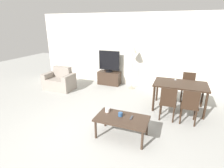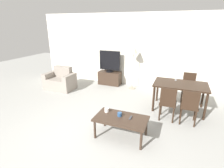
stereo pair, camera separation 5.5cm
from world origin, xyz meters
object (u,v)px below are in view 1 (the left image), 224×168
object	(u,v)px
tv_stand	(109,78)
cup_white_near	(120,114)
remote_primary	(131,118)
wine_glass_left	(176,77)
tv	(109,61)
dining_chair_near_right	(190,105)
floor_lamp	(133,52)
dining_chair_near	(168,102)
cup_colored_far	(107,110)
dining_chair_far	(188,85)
armchair	(60,81)
coffee_table	(122,120)
dining_table	(180,87)

from	to	relation	value
tv_stand	cup_white_near	world-z (taller)	cup_white_near
remote_primary	wine_glass_left	distance (m)	2.21
tv	wine_glass_left	bearing A→B (deg)	-21.66
dining_chair_near_right	floor_lamp	xyz separation A→B (m)	(-1.90, 1.88, 0.88)
tv	dining_chair_near	bearing A→B (deg)	-40.28
cup_colored_far	dining_chair_far	bearing A→B (deg)	54.72
armchair	floor_lamp	bearing A→B (deg)	22.13
tv	cup_white_near	xyz separation A→B (m)	(1.48, -3.03, -0.44)
armchair	wine_glass_left	size ratio (longest dim) A/B	7.21
coffee_table	dining_table	distance (m)	2.13
dining_table	cup_colored_far	distance (m)	2.24
armchair	floor_lamp	distance (m)	2.88
armchair	coffee_table	bearing A→B (deg)	-32.58
armchair	coffee_table	distance (m)	3.62
armchair	dining_chair_near	xyz separation A→B (m)	(3.89, -0.87, 0.20)
tv	coffee_table	xyz separation A→B (m)	(1.54, -3.09, -0.53)
cup_white_near	remote_primary	bearing A→B (deg)	1.42
tv	dining_table	bearing A→B (deg)	-25.97
remote_primary	cup_colored_far	xyz separation A→B (m)	(-0.57, 0.07, 0.03)
cup_white_near	wine_glass_left	xyz separation A→B (m)	(0.99, 2.05, 0.37)
dining_chair_near	wine_glass_left	bearing A→B (deg)	84.47
dining_chair_far	cup_white_near	distance (m)	2.85
cup_colored_far	floor_lamp	bearing A→B (deg)	93.88
armchair	tv	bearing A→B (deg)	37.11
tv	floor_lamp	bearing A→B (deg)	-8.07
dining_table	tv_stand	bearing A→B (deg)	153.99
dining_table	cup_colored_far	xyz separation A→B (m)	(-1.47, -1.68, -0.18)
dining_chair_near_right	cup_colored_far	world-z (taller)	dining_chair_near_right
tv_stand	wine_glass_left	world-z (taller)	wine_glass_left
cup_colored_far	remote_primary	bearing A→B (deg)	-6.67
dining_chair_far	wine_glass_left	bearing A→B (deg)	-131.07
coffee_table	floor_lamp	bearing A→B (deg)	101.03
tv	cup_white_near	bearing A→B (deg)	-63.93
dining_chair_near	remote_primary	bearing A→B (deg)	-122.93
dining_table	dining_chair_near_right	bearing A→B (deg)	-71.71
dining_table	remote_primary	bearing A→B (deg)	-117.20
remote_primary	tv	bearing A→B (deg)	119.66
tv_stand	wine_glass_left	distance (m)	2.74
dining_table	remote_primary	world-z (taller)	dining_table
tv	coffee_table	world-z (taller)	tv
tv	dining_chair_near_right	distance (m)	3.53
tv_stand	dining_chair_far	distance (m)	2.93
cup_white_near	wine_glass_left	size ratio (longest dim) A/B	0.65
tv_stand	dining_chair_near	size ratio (longest dim) A/B	0.99
remote_primary	cup_colored_far	bearing A→B (deg)	173.33
armchair	dining_chair_near_right	xyz separation A→B (m)	(4.38, -0.87, 0.20)
tv_stand	coffee_table	bearing A→B (deg)	-63.55
tv_stand	tv	world-z (taller)	tv
dining_chair_far	wine_glass_left	xyz separation A→B (m)	(-0.39, -0.45, 0.37)
dining_table	dining_chair_far	world-z (taller)	dining_chair_far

